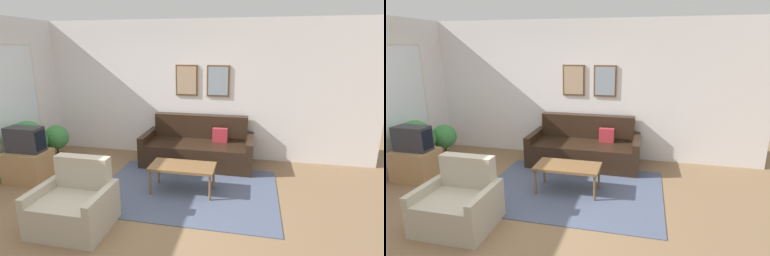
# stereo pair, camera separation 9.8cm
# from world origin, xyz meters

# --- Properties ---
(ground_plane) EXTENTS (16.00, 16.00, 0.00)m
(ground_plane) POSITION_xyz_m (0.00, 0.00, 0.00)
(ground_plane) COLOR #846647
(area_rug) EXTENTS (2.75, 1.99, 0.01)m
(area_rug) POSITION_xyz_m (0.75, 1.05, 0.01)
(area_rug) COLOR #4C5670
(area_rug) RESTS_ON ground_plane
(wall_back) EXTENTS (8.00, 0.09, 2.70)m
(wall_back) POSITION_xyz_m (0.01, 2.67, 1.35)
(wall_back) COLOR silver
(wall_back) RESTS_ON ground_plane
(couch) EXTENTS (2.07, 0.90, 0.90)m
(couch) POSITION_xyz_m (0.70, 2.21, 0.31)
(couch) COLOR black
(couch) RESTS_ON ground_plane
(coffee_table) EXTENTS (0.99, 0.49, 0.44)m
(coffee_table) POSITION_xyz_m (0.69, 1.00, 0.40)
(coffee_table) COLOR brown
(coffee_table) RESTS_ON ground_plane
(tv_stand) EXTENTS (0.68, 0.52, 0.51)m
(tv_stand) POSITION_xyz_m (-1.94, 0.89, 0.26)
(tv_stand) COLOR #A87F51
(tv_stand) RESTS_ON ground_plane
(tv) EXTENTS (0.59, 0.28, 0.41)m
(tv) POSITION_xyz_m (-1.94, 0.89, 0.72)
(tv) COLOR #2D2D33
(tv) RESTS_ON tv_stand
(armchair) EXTENTS (0.90, 0.76, 0.84)m
(armchair) POSITION_xyz_m (-0.41, -0.17, 0.28)
(armchair) COLOR #B2A893
(armchair) RESTS_ON ground_plane
(potted_plant_tall) EXTENTS (0.60, 0.60, 0.95)m
(potted_plant_tall) POSITION_xyz_m (-2.12, 1.14, 0.63)
(potted_plant_tall) COLOR #383D42
(potted_plant_tall) RESTS_ON ground_plane
(potted_plant_by_window) EXTENTS (0.46, 0.46, 0.73)m
(potted_plant_by_window) POSITION_xyz_m (-1.99, 1.73, 0.45)
(potted_plant_by_window) COLOR #935638
(potted_plant_by_window) RESTS_ON ground_plane
(potted_plant_small) EXTENTS (0.51, 0.51, 0.80)m
(potted_plant_small) POSITION_xyz_m (-2.18, 1.33, 0.50)
(potted_plant_small) COLOR beige
(potted_plant_small) RESTS_ON ground_plane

